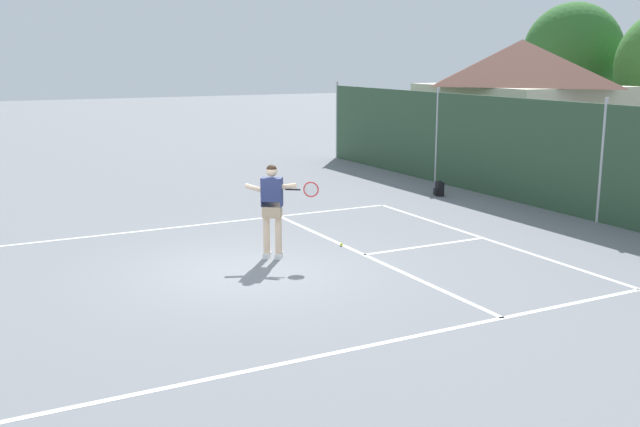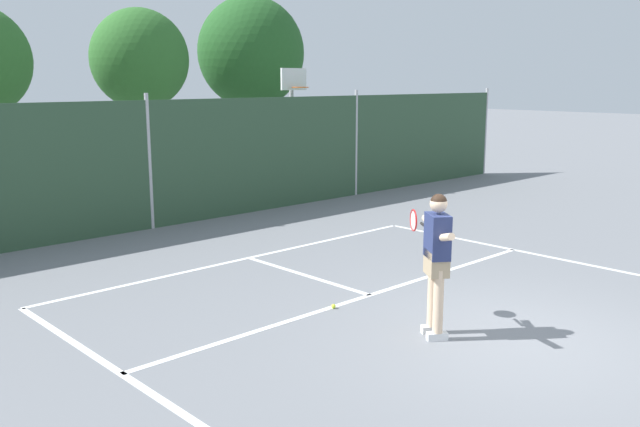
% 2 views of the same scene
% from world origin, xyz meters
% --- Properties ---
extents(ground_plane, '(120.00, 120.00, 0.00)m').
position_xyz_m(ground_plane, '(0.00, 0.00, 0.00)').
color(ground_plane, slate).
extents(court_markings, '(8.30, 11.10, 0.01)m').
position_xyz_m(court_markings, '(0.00, 0.65, 0.00)').
color(court_markings, white).
rests_on(court_markings, ground).
extents(chainlink_fence, '(26.09, 0.09, 2.96)m').
position_xyz_m(chainlink_fence, '(-0.00, 9.00, 1.41)').
color(chainlink_fence, '#2D4C33').
rests_on(chainlink_fence, ground).
extents(basketball_hoop, '(0.90, 0.67, 3.55)m').
position_xyz_m(basketball_hoop, '(5.26, 10.26, 2.31)').
color(basketball_hoop, '#9E9EA3').
rests_on(basketball_hoop, ground).
extents(tennis_player, '(0.80, 1.26, 1.85)m').
position_xyz_m(tennis_player, '(-0.64, 0.78, 1.11)').
color(tennis_player, silver).
rests_on(tennis_player, ground).
extents(tennis_ball, '(0.07, 0.07, 0.07)m').
position_xyz_m(tennis_ball, '(-0.83, 2.42, 0.03)').
color(tennis_ball, '#CCE033').
rests_on(tennis_ball, ground).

